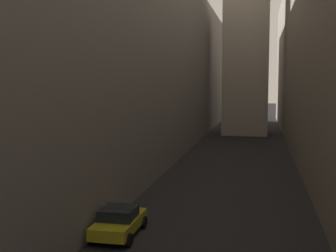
{
  "coord_description": "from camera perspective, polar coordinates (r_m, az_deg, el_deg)",
  "views": [
    {
      "loc": [
        2.27,
        5.9,
        7.38
      ],
      "look_at": [
        0.0,
        16.59,
        6.34
      ],
      "focal_mm": 46.88,
      "sensor_mm": 36.0,
      "label": 1
    }
  ],
  "objects": [
    {
      "name": "ground_plane",
      "position": [
        42.8,
        8.79,
        -4.54
      ],
      "size": [
        264.0,
        264.0,
        0.0
      ],
      "primitive_type": "plane",
      "color": "black"
    },
    {
      "name": "building_block_left",
      "position": [
        46.48,
        -6.3,
        8.23
      ],
      "size": [
        13.5,
        108.0,
        19.31
      ],
      "primitive_type": "cube",
      "color": "slate",
      "rests_on": "ground"
    },
    {
      "name": "parked_car_left_far",
      "position": [
        21.99,
        -6.41,
        -12.21
      ],
      "size": [
        2.01,
        3.94,
        1.41
      ],
      "rotation": [
        0.0,
        0.0,
        1.57
      ],
      "color": "#A59919",
      "rests_on": "ground"
    }
  ]
}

